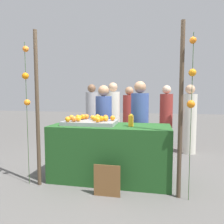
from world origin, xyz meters
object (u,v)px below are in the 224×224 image
Objects in this scene: stall_counter at (110,152)px; vendor_left at (104,128)px; juice_bottle at (131,121)px; vendor_right at (140,128)px; chalkboard_sign at (107,181)px; orange_1 at (98,120)px; orange_0 at (113,118)px.

vendor_left reaches higher than stall_counter.
vendor_right is at bearing 82.86° from juice_bottle.
stall_counter is 9.92× the size of juice_bottle.
chalkboard_sign is at bearing -117.11° from juice_bottle.
vendor_right is at bearing 73.87° from chalkboard_sign.
vendor_right is at bearing 52.36° from orange_1.
stall_counter is 22.72× the size of orange_0.
stall_counter is 0.57m from orange_0.
orange_1 is 0.05× the size of vendor_right.
stall_counter is 1.17× the size of vendor_right.
vendor_left is (-0.10, 0.82, -0.27)m from orange_1.
vendor_right is (0.70, -0.04, 0.03)m from vendor_left.
orange_1 is at bearing -127.64° from vendor_right.
orange_0 is 0.05× the size of vendor_right.
vendor_left is at bearing 111.60° from stall_counter.
orange_0 is 0.38m from juice_bottle.
juice_bottle reaches higher than orange_1.
vendor_left is at bearing 129.40° from juice_bottle.
orange_0 is at bearing 55.42° from orange_1.
juice_bottle is (0.33, -0.19, -0.01)m from orange_0.
orange_1 is 0.05× the size of vendor_left.
chalkboard_sign is 0.28× the size of vendor_right.
vendor_right reaches higher than vendor_left.
orange_0 reaches higher than chalkboard_sign.
chalkboard_sign is (0.08, -0.57, -0.23)m from stall_counter.
vendor_right is at bearing 50.85° from orange_0.
juice_bottle is 0.12× the size of vendor_right.
vendor_left is at bearing 117.37° from orange_0.
vendor_left is 0.96× the size of vendor_right.
orange_0 is 1.00× the size of orange_1.
orange_1 is at bearing -142.22° from stall_counter.
vendor_left reaches higher than orange_1.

